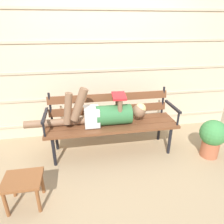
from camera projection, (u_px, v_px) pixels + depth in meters
The scene contains 6 objects.
ground_plane at pixel (113, 154), 2.95m from camera, with size 12.00×12.00×0.00m, color tan.
house_siding at pixel (105, 56), 3.08m from camera, with size 4.53×0.08×2.58m.
park_bench at pixel (111, 119), 2.88m from camera, with size 1.83×0.52×0.87m.
reclining_person at pixel (104, 114), 2.75m from camera, with size 1.66×0.27×0.57m.
footstool at pixel (23, 184), 2.03m from camera, with size 0.38×0.32×0.33m.
potted_plant at pixel (212, 136), 2.78m from camera, with size 0.36×0.36×0.55m.
Camera 1 is at (-0.43, -2.41, 1.74)m, focal length 32.31 mm.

